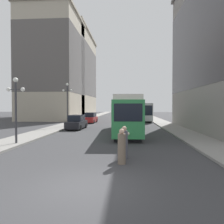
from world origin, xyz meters
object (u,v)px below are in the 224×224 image
parked_car_left_near (77,122)px  parked_car_left_mid (91,118)px  pedestrian_crossing_near (124,143)px  transit_bus (142,111)px  pedestrian_crossing_far (122,148)px  lamp_post_left_far (67,98)px  streetcar (125,114)px  lamp_post_left_near (16,100)px

parked_car_left_near → parked_car_left_mid: (-0.00, 10.29, 0.00)m
pedestrian_crossing_near → transit_bus: bearing=175.0°
parked_car_left_mid → pedestrian_crossing_far: 27.10m
parked_car_left_near → lamp_post_left_far: size_ratio=0.77×
streetcar → transit_bus: streetcar is taller
lamp_post_left_near → lamp_post_left_far: lamp_post_left_far is taller
transit_bus → parked_car_left_near: bearing=-122.1°
transit_bus → parked_car_left_near: size_ratio=2.59×
transit_bus → pedestrian_crossing_near: bearing=-97.0°
parked_car_left_mid → pedestrian_crossing_far: (6.17, -26.39, -0.01)m
streetcar → pedestrian_crossing_near: streetcar is taller
parked_car_left_mid → lamp_post_left_far: bearing=-101.7°
pedestrian_crossing_far → lamp_post_left_far: (-8.07, 18.51, 3.22)m
parked_car_left_mid → pedestrian_crossing_near: 25.94m
pedestrian_crossing_near → pedestrian_crossing_far: 1.22m
parked_car_left_mid → lamp_post_left_near: bearing=-93.2°
lamp_post_left_near → pedestrian_crossing_near: bearing=-23.0°
transit_bus → pedestrian_crossing_near: 30.79m
lamp_post_left_near → lamp_post_left_far: size_ratio=0.82×
pedestrian_crossing_near → pedestrian_crossing_far: (-0.11, -1.22, -0.01)m
parked_car_left_mid → lamp_post_left_near: size_ratio=0.97×
parked_car_left_mid → lamp_post_left_near: 21.94m
parked_car_left_mid → lamp_post_left_far: size_ratio=0.79×
transit_bus → pedestrian_crossing_far: size_ratio=6.72×
lamp_post_left_far → streetcar: bearing=-35.7°
lamp_post_left_far → pedestrian_crossing_near: bearing=-64.7°
parked_car_left_near → pedestrian_crossing_near: size_ratio=2.57×
pedestrian_crossing_far → lamp_post_left_near: (-8.07, 4.68, 2.59)m
pedestrian_crossing_near → lamp_post_left_near: bearing=-112.0°
streetcar → parked_car_left_mid: streetcar is taller
pedestrian_crossing_far → lamp_post_left_near: size_ratio=0.36×
lamp_post_left_near → parked_car_left_mid: bearing=85.0°
streetcar → transit_bus: 19.44m
transit_bus → pedestrian_crossing_far: transit_bus is taller
parked_car_left_near → pedestrian_crossing_far: size_ratio=2.59×
transit_bus → pedestrian_crossing_near: (-3.21, -30.60, -1.10)m
parked_car_left_near → pedestrian_crossing_near: 16.15m
parked_car_left_near → parked_car_left_mid: size_ratio=0.98×
pedestrian_crossing_near → parked_car_left_mid: bearing=-165.0°
transit_bus → lamp_post_left_far: bearing=-131.5°
parked_car_left_mid → pedestrian_crossing_far: parked_car_left_mid is taller
pedestrian_crossing_near → lamp_post_left_near: (-8.18, 3.47, 2.58)m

